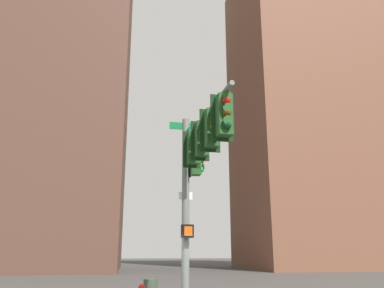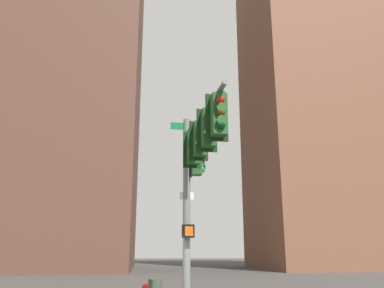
{
  "view_description": "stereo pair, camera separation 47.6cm",
  "coord_description": "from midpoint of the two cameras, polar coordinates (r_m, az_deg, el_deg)",
  "views": [
    {
      "loc": [
        -12.65,
        1.34,
        2.03
      ],
      "look_at": [
        -0.92,
        -0.52,
        5.25
      ],
      "focal_mm": 36.89,
      "sensor_mm": 36.0,
      "label": 1
    },
    {
      "loc": [
        -12.72,
        0.87,
        2.03
      ],
      "look_at": [
        -0.92,
        -0.52,
        5.25
      ],
      "focal_mm": 36.89,
      "sensor_mm": 36.0,
      "label": 2
    }
  ],
  "objects": [
    {
      "name": "building_brick_nearside",
      "position": [
        52.49,
        -15.92,
        8.19
      ],
      "size": [
        21.27,
        15.39,
        44.66
      ],
      "primitive_type": "cube",
      "color": "brown",
      "rests_on": "ground_plane"
    },
    {
      "name": "building_brick_midblock",
      "position": [
        54.66,
        19.14,
        5.36
      ],
      "size": [
        16.19,
        19.33,
        40.84
      ],
      "primitive_type": "cube",
      "color": "brown",
      "rests_on": "ground_plane"
    },
    {
      "name": "signal_pole_assembly",
      "position": [
        11.62,
        1.89,
        -2.85
      ],
      "size": [
        5.33,
        1.19,
        6.36
      ],
      "rotation": [
        0.0,
        0.0,
        3.22
      ],
      "color": "slate",
      "rests_on": "ground_plane"
    }
  ]
}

